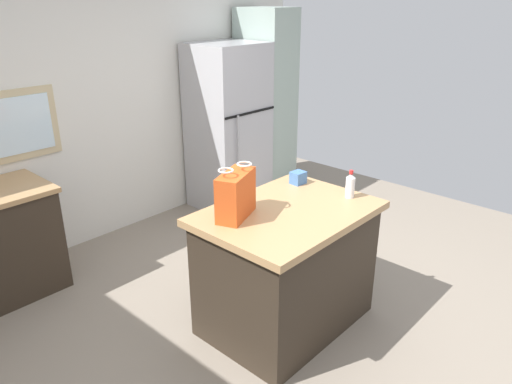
% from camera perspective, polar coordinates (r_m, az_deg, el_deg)
% --- Properties ---
extents(ground, '(6.52, 6.52, 0.00)m').
position_cam_1_polar(ground, '(3.78, 3.65, -15.45)').
color(ground, gray).
extents(back_wall, '(5.44, 0.13, 2.51)m').
position_cam_1_polar(back_wall, '(4.96, -18.34, 8.88)').
color(back_wall, silver).
rests_on(back_wall, ground).
extents(kitchen_island, '(1.23, 0.89, 0.93)m').
position_cam_1_polar(kitchen_island, '(3.57, 3.60, -8.84)').
color(kitchen_island, '#33281E').
rests_on(kitchen_island, ground).
extents(refrigerator, '(0.77, 0.71, 1.84)m').
position_cam_1_polar(refrigerator, '(5.51, -3.26, 7.59)').
color(refrigerator, '#B7B7BC').
rests_on(refrigerator, ground).
extents(tall_cabinet, '(0.45, 0.64, 2.18)m').
position_cam_1_polar(tall_cabinet, '(5.92, 1.15, 10.33)').
color(tall_cabinet, '#9EB2A8').
rests_on(tall_cabinet, ground).
extents(shopping_bag, '(0.37, 0.27, 0.35)m').
position_cam_1_polar(shopping_bag, '(3.19, -2.40, -0.32)').
color(shopping_bag, '#DB511E').
rests_on(shopping_bag, kitchen_island).
extents(small_box, '(0.11, 0.10, 0.10)m').
position_cam_1_polar(small_box, '(3.81, 4.97, 1.70)').
color(small_box, '#4775B7').
rests_on(small_box, kitchen_island).
extents(bottle, '(0.07, 0.07, 0.21)m').
position_cam_1_polar(bottle, '(3.58, 11.02, 0.76)').
color(bottle, white).
rests_on(bottle, kitchen_island).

